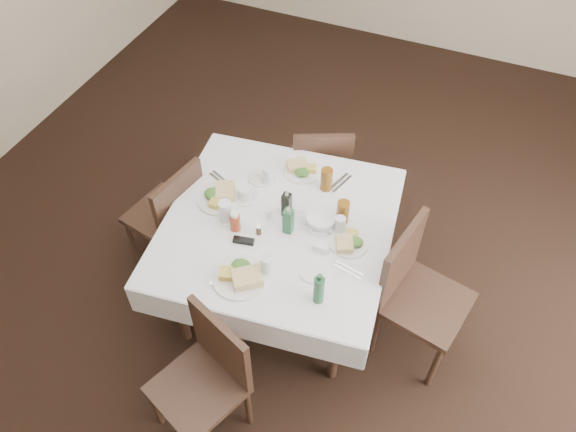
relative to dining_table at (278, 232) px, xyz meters
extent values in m
plane|color=black|center=(0.20, 0.07, -0.68)|extent=(7.00, 7.00, 0.00)
cylinder|color=#311F14|center=(-0.43, -0.55, -0.32)|extent=(0.06, 0.06, 0.72)
cylinder|color=#311F14|center=(-0.55, 0.43, -0.32)|extent=(0.06, 0.06, 0.72)
cylinder|color=#311F14|center=(0.55, -0.43, -0.32)|extent=(0.06, 0.06, 0.72)
cylinder|color=#311F14|center=(0.43, 0.55, -0.32)|extent=(0.06, 0.06, 0.72)
cube|color=#311F14|center=(0.00, 0.00, 0.05)|extent=(1.37, 1.37, 0.03)
cube|color=white|center=(0.00, 0.00, 0.07)|extent=(1.51, 1.51, 0.01)
cube|color=white|center=(-0.08, 0.67, -0.04)|extent=(1.35, 0.18, 0.22)
cube|color=white|center=(0.08, -0.67, -0.04)|extent=(1.35, 0.18, 0.22)
cube|color=white|center=(0.67, 0.08, -0.04)|extent=(0.18, 1.35, 0.22)
cube|color=white|center=(-0.67, -0.08, -0.04)|extent=(0.18, 1.35, 0.22)
cube|color=#311F14|center=(-0.06, 0.92, -0.26)|extent=(0.55, 0.55, 0.04)
cube|color=#311F14|center=(0.01, 0.74, -0.03)|extent=(0.39, 0.20, 0.45)
cylinder|color=#311F14|center=(0.03, 1.15, -0.47)|extent=(0.03, 0.03, 0.42)
cylinder|color=#311F14|center=(0.17, 0.83, -0.47)|extent=(0.03, 0.03, 0.42)
cylinder|color=#311F14|center=(-0.30, 1.01, -0.47)|extent=(0.03, 0.03, 0.42)
cylinder|color=#311F14|center=(-0.15, 0.68, -0.47)|extent=(0.03, 0.03, 0.42)
cube|color=#311F14|center=(-0.04, -1.00, -0.24)|extent=(0.56, 0.56, 0.04)
cube|color=#311F14|center=(0.03, -0.82, -0.01)|extent=(0.42, 0.20, 0.47)
cylinder|color=#311F14|center=(-0.28, -1.11, -0.46)|extent=(0.04, 0.04, 0.44)
cylinder|color=#311F14|center=(-0.14, -0.76, -0.46)|extent=(0.04, 0.04, 0.44)
cylinder|color=#311F14|center=(0.20, -0.90, -0.46)|extent=(0.04, 0.04, 0.44)
cube|color=#311F14|center=(0.97, -0.01, -0.21)|extent=(0.55, 0.55, 0.04)
cube|color=#311F14|center=(0.76, 0.04, 0.05)|extent=(0.14, 0.47, 0.51)
cylinder|color=#311F14|center=(1.12, -0.25, -0.44)|extent=(0.04, 0.04, 0.48)
cylinder|color=#311F14|center=(0.73, -0.16, -0.44)|extent=(0.04, 0.04, 0.48)
cylinder|color=#311F14|center=(1.21, 0.15, -0.44)|extent=(0.04, 0.04, 0.48)
cylinder|color=#311F14|center=(0.81, 0.23, -0.44)|extent=(0.04, 0.04, 0.48)
cube|color=#311F14|center=(-0.87, 0.01, -0.24)|extent=(0.51, 0.51, 0.04)
cube|color=#311F14|center=(-0.68, -0.02, -0.01)|extent=(0.12, 0.43, 0.47)
cylinder|color=#311F14|center=(-1.02, 0.23, -0.46)|extent=(0.04, 0.04, 0.44)
cylinder|color=#311F14|center=(-0.65, 0.16, -0.46)|extent=(0.04, 0.04, 0.44)
cylinder|color=#311F14|center=(-1.09, -0.13, -0.46)|extent=(0.04, 0.04, 0.44)
cylinder|color=#311F14|center=(-0.73, -0.20, -0.46)|extent=(0.04, 0.04, 0.44)
cylinder|color=white|center=(-0.03, 0.48, 0.08)|extent=(0.25, 0.25, 0.01)
cube|color=tan|center=(-0.08, 0.49, 0.11)|extent=(0.17, 0.16, 0.04)
cube|color=gold|center=(0.01, 0.49, 0.11)|extent=(0.10, 0.09, 0.03)
ellipsoid|color=#2F6A28|center=(-0.02, 0.44, 0.11)|extent=(0.09, 0.08, 0.04)
cylinder|color=white|center=(-0.03, -0.45, 0.09)|extent=(0.31, 0.31, 0.02)
cube|color=tan|center=(0.02, -0.46, 0.12)|extent=(0.20, 0.20, 0.05)
cube|color=gold|center=(-0.09, -0.47, 0.11)|extent=(0.12, 0.11, 0.04)
ellipsoid|color=#2F6A28|center=(-0.05, -0.40, 0.12)|extent=(0.11, 0.10, 0.05)
cylinder|color=white|center=(0.44, 0.02, 0.08)|extent=(0.24, 0.24, 0.01)
cube|color=tan|center=(0.43, -0.01, 0.11)|extent=(0.14, 0.15, 0.04)
cube|color=gold|center=(0.44, 0.07, 0.11)|extent=(0.06, 0.08, 0.03)
ellipsoid|color=#2F6A28|center=(0.48, 0.02, 0.11)|extent=(0.09, 0.08, 0.04)
cylinder|color=white|center=(-0.41, 0.04, 0.09)|extent=(0.29, 0.29, 0.01)
cube|color=tan|center=(-0.40, 0.08, 0.12)|extent=(0.17, 0.19, 0.05)
cube|color=gold|center=(-0.41, -0.01, 0.11)|extent=(0.08, 0.10, 0.04)
ellipsoid|color=#2F6A28|center=(-0.46, 0.03, 0.12)|extent=(0.11, 0.10, 0.05)
cylinder|color=white|center=(-0.25, 0.31, 0.08)|extent=(0.18, 0.18, 0.01)
cylinder|color=white|center=(0.33, -0.26, 0.08)|extent=(0.16, 0.16, 0.01)
cylinder|color=silver|center=(-0.20, 0.29, 0.14)|extent=(0.07, 0.07, 0.13)
cylinder|color=silver|center=(0.09, -0.35, 0.14)|extent=(0.07, 0.07, 0.13)
cylinder|color=silver|center=(0.36, 0.09, 0.14)|extent=(0.06, 0.06, 0.11)
cylinder|color=silver|center=(-0.30, -0.09, 0.15)|extent=(0.08, 0.08, 0.14)
cylinder|color=brown|center=(0.16, 0.39, 0.16)|extent=(0.08, 0.08, 0.16)
cylinder|color=brown|center=(0.35, 0.17, 0.16)|extent=(0.08, 0.08, 0.16)
cylinder|color=silver|center=(0.24, 0.10, 0.10)|extent=(0.21, 0.21, 0.04)
cylinder|color=white|center=(0.24, 0.10, 0.13)|extent=(0.19, 0.19, 0.04)
cube|color=black|center=(0.02, 0.09, 0.16)|extent=(0.05, 0.05, 0.17)
cone|color=silver|center=(0.02, 0.09, 0.27)|extent=(0.03, 0.03, 0.05)
cube|color=#215B35|center=(0.08, -0.03, 0.16)|extent=(0.05, 0.05, 0.17)
cone|color=silver|center=(0.08, -0.03, 0.28)|extent=(0.03, 0.03, 0.05)
cylinder|color=#A93B1F|center=(-0.22, -0.14, 0.14)|extent=(0.06, 0.06, 0.11)
cylinder|color=white|center=(-0.22, -0.14, 0.20)|extent=(0.05, 0.05, 0.02)
cylinder|color=white|center=(-0.06, 0.02, 0.11)|extent=(0.03, 0.03, 0.06)
cylinder|color=silver|center=(-0.06, 0.02, 0.15)|extent=(0.03, 0.03, 0.01)
cylinder|color=#3F2B18|center=(-0.07, -0.12, 0.11)|extent=(0.03, 0.03, 0.06)
cylinder|color=silver|center=(-0.07, -0.12, 0.14)|extent=(0.03, 0.03, 0.01)
cylinder|color=white|center=(-0.27, 0.10, 0.08)|extent=(0.13, 0.13, 0.01)
cylinder|color=white|center=(-0.27, 0.10, 0.13)|extent=(0.08, 0.08, 0.09)
cylinder|color=black|center=(-0.27, 0.10, 0.16)|extent=(0.07, 0.07, 0.01)
torus|color=white|center=(-0.23, 0.13, 0.13)|extent=(0.05, 0.04, 0.06)
cube|color=black|center=(-0.13, -0.21, 0.09)|extent=(0.13, 0.06, 0.03)
cylinder|color=#215B35|center=(0.42, -0.41, 0.17)|extent=(0.06, 0.06, 0.19)
cylinder|color=#215B35|center=(0.42, -0.41, 0.29)|extent=(0.03, 0.03, 0.03)
cube|color=white|center=(0.31, -0.09, 0.10)|extent=(0.10, 0.06, 0.05)
cube|color=pink|center=(0.31, -0.09, 0.11)|extent=(0.07, 0.04, 0.02)
cube|color=silver|center=(0.22, 0.47, 0.08)|extent=(0.08, 0.19, 0.01)
cube|color=silver|center=(0.25, 0.46, 0.08)|extent=(0.08, 0.19, 0.01)
cube|color=silver|center=(-0.14, -0.46, 0.08)|extent=(0.03, 0.19, 0.01)
cube|color=silver|center=(-0.17, -0.46, 0.08)|extent=(0.03, 0.19, 0.01)
cube|color=silver|center=(0.50, -0.18, 0.08)|extent=(0.18, 0.05, 0.01)
cube|color=silver|center=(0.51, -0.15, 0.08)|extent=(0.18, 0.05, 0.01)
cube|color=silver|center=(-0.49, 0.21, 0.08)|extent=(0.17, 0.09, 0.01)
cube|color=silver|center=(-0.50, 0.18, 0.08)|extent=(0.17, 0.09, 0.01)
camera|label=1|loc=(0.92, -2.00, 2.65)|focal=35.00mm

